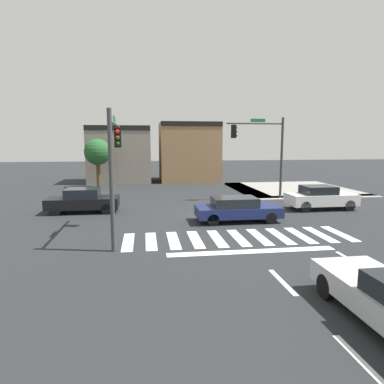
{
  "coord_description": "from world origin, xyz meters",
  "views": [
    {
      "loc": [
        -4.18,
        -19.08,
        4.3
      ],
      "look_at": [
        -1.32,
        1.32,
        1.28
      ],
      "focal_mm": 31.9,
      "sensor_mm": 36.0,
      "label": 1
    }
  ],
  "objects": [
    {
      "name": "ground_plane",
      "position": [
        0.0,
        0.0,
        0.0
      ],
      "size": [
        120.0,
        120.0,
        0.0
      ],
      "primitive_type": "plane",
      "color": "#232628"
    },
    {
      "name": "crosswalk_near",
      "position": [
        -0.0,
        -4.5,
        0.0
      ],
      "size": [
        10.35,
        2.78,
        0.01
      ],
      "color": "silver",
      "rests_on": "ground_plane"
    },
    {
      "name": "lane_markings",
      "position": [
        1.11,
        -12.02,
        0.0
      ],
      "size": [
        6.8,
        20.25,
        0.01
      ],
      "color": "white",
      "rests_on": "ground_plane"
    },
    {
      "name": "bike_detector_marking",
      "position": [
        2.15,
        -9.38,
        0.0
      ],
      "size": [
        1.0,
        1.0,
        0.01
      ],
      "color": "yellow",
      "rests_on": "ground_plane"
    },
    {
      "name": "curb_corner_northeast",
      "position": [
        8.49,
        9.42,
        0.07
      ],
      "size": [
        10.0,
        10.6,
        0.15
      ],
      "color": "gray",
      "rests_on": "ground_plane"
    },
    {
      "name": "storefront_row",
      "position": [
        -2.73,
        18.84,
        3.12
      ],
      "size": [
        13.96,
        6.01,
        6.41
      ],
      "color": "gray",
      "rests_on": "ground_plane"
    },
    {
      "name": "traffic_signal_northeast",
      "position": [
        4.39,
        5.17,
        4.16
      ],
      "size": [
        4.32,
        0.32,
        6.09
      ],
      "rotation": [
        0.0,
        0.0,
        3.14
      ],
      "color": "#383A3D",
      "rests_on": "ground_plane"
    },
    {
      "name": "traffic_signal_southwest",
      "position": [
        -5.45,
        -3.88,
        3.83
      ],
      "size": [
        0.32,
        5.11,
        5.57
      ],
      "rotation": [
        0.0,
        0.0,
        1.57
      ],
      "color": "#383A3D",
      "rests_on": "ground_plane"
    },
    {
      "name": "car_black",
      "position": [
        -7.96,
        2.36,
        0.74
      ],
      "size": [
        4.29,
        1.9,
        1.48
      ],
      "color": "black",
      "rests_on": "ground_plane"
    },
    {
      "name": "car_white",
      "position": [
        7.03,
        1.22,
        0.78
      ],
      "size": [
        4.31,
        1.89,
        1.53
      ],
      "color": "white",
      "rests_on": "ground_plane"
    },
    {
      "name": "car_navy",
      "position": [
        0.79,
        -1.32,
        0.69
      ],
      "size": [
        4.57,
        1.91,
        1.33
      ],
      "rotation": [
        0.0,
        0.0,
        3.14
      ],
      "color": "#141E4C",
      "rests_on": "ground_plane"
    },
    {
      "name": "roadside_tree",
      "position": [
        -8.5,
        14.0,
        3.35
      ],
      "size": [
        2.47,
        2.47,
        4.63
      ],
      "color": "#4C3823",
      "rests_on": "ground_plane"
    }
  ]
}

